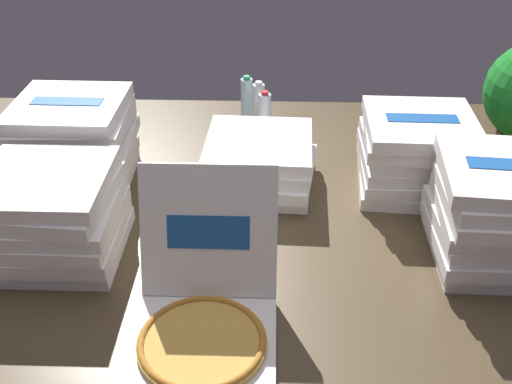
# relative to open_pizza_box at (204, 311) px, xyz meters

# --- Properties ---
(ground_plane) EXTENTS (3.20, 2.40, 0.02)m
(ground_plane) POSITION_rel_open_pizza_box_xyz_m (0.19, 0.45, -0.09)
(ground_plane) COLOR #4C3D28
(open_pizza_box) EXTENTS (0.41, 0.56, 0.42)m
(open_pizza_box) POSITION_rel_open_pizza_box_xyz_m (0.00, 0.00, 0.00)
(open_pizza_box) COLOR white
(open_pizza_box) RESTS_ON ground_plane
(pizza_stack_right_near) EXTENTS (0.45, 0.44, 0.30)m
(pizza_stack_right_near) POSITION_rel_open_pizza_box_xyz_m (0.75, 0.84, 0.07)
(pizza_stack_right_near) COLOR white
(pizza_stack_right_near) RESTS_ON ground_plane
(pizza_stack_center_far) EXTENTS (0.46, 0.47, 0.20)m
(pizza_stack_center_far) POSITION_rel_open_pizza_box_xyz_m (0.13, 0.82, 0.02)
(pizza_stack_center_far) COLOR white
(pizza_stack_center_far) RESTS_ON ground_plane
(pizza_stack_center_near) EXTENTS (0.46, 0.45, 0.36)m
(pizza_stack_center_near) POSITION_rel_open_pizza_box_xyz_m (-0.59, 0.83, 0.09)
(pizza_stack_center_near) COLOR white
(pizza_stack_center_near) RESTS_ON ground_plane
(pizza_stack_left_far) EXTENTS (0.44, 0.44, 0.30)m
(pizza_stack_left_far) POSITION_rel_open_pizza_box_xyz_m (-0.54, 0.36, 0.07)
(pizza_stack_left_far) COLOR white
(pizza_stack_left_far) RESTS_ON ground_plane
(pizza_stack_right_mid) EXTENTS (0.46, 0.46, 0.36)m
(pizza_stack_right_mid) POSITION_rel_open_pizza_box_xyz_m (0.94, 0.39, 0.09)
(pizza_stack_right_mid) COLOR white
(pizza_stack_right_mid) RESTS_ON ground_plane
(water_bottle_0) EXTENTS (0.06, 0.06, 0.24)m
(water_bottle_0) POSITION_rel_open_pizza_box_xyz_m (0.15, 1.20, 0.03)
(water_bottle_0) COLOR silver
(water_bottle_0) RESTS_ON ground_plane
(water_bottle_1) EXTENTS (0.06, 0.06, 0.24)m
(water_bottle_1) POSITION_rel_open_pizza_box_xyz_m (0.12, 1.31, 0.03)
(water_bottle_1) COLOR silver
(water_bottle_1) RESTS_ON ground_plane
(water_bottle_2) EXTENTS (0.06, 0.06, 0.24)m
(water_bottle_2) POSITION_rel_open_pizza_box_xyz_m (0.06, 1.38, 0.03)
(water_bottle_2) COLOR silver
(water_bottle_2) RESTS_ON ground_plane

